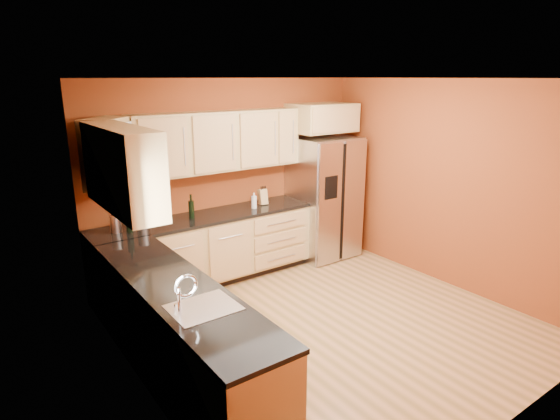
# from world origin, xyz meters

# --- Properties ---
(floor) EXTENTS (4.00, 4.00, 0.00)m
(floor) POSITION_xyz_m (0.00, 0.00, 0.00)
(floor) COLOR olive
(floor) RESTS_ON ground
(ceiling) EXTENTS (4.00, 4.00, 0.00)m
(ceiling) POSITION_xyz_m (0.00, 0.00, 2.60)
(ceiling) COLOR silver
(ceiling) RESTS_ON wall_back
(wall_back) EXTENTS (4.00, 0.04, 2.60)m
(wall_back) POSITION_xyz_m (0.00, 2.00, 1.30)
(wall_back) COLOR brown
(wall_back) RESTS_ON floor
(wall_front) EXTENTS (4.00, 0.04, 2.60)m
(wall_front) POSITION_xyz_m (0.00, -2.00, 1.30)
(wall_front) COLOR brown
(wall_front) RESTS_ON floor
(wall_left) EXTENTS (0.04, 4.00, 2.60)m
(wall_left) POSITION_xyz_m (-2.00, 0.00, 1.30)
(wall_left) COLOR brown
(wall_left) RESTS_ON floor
(wall_right) EXTENTS (0.04, 4.00, 2.60)m
(wall_right) POSITION_xyz_m (2.00, 0.00, 1.30)
(wall_right) COLOR brown
(wall_right) RESTS_ON floor
(base_cabinets_back) EXTENTS (2.90, 0.60, 0.88)m
(base_cabinets_back) POSITION_xyz_m (-0.55, 1.70, 0.44)
(base_cabinets_back) COLOR tan
(base_cabinets_back) RESTS_ON floor
(base_cabinets_left) EXTENTS (0.60, 2.80, 0.88)m
(base_cabinets_left) POSITION_xyz_m (-1.70, 0.00, 0.44)
(base_cabinets_left) COLOR tan
(base_cabinets_left) RESTS_ON floor
(countertop_back) EXTENTS (2.90, 0.62, 0.04)m
(countertop_back) POSITION_xyz_m (-0.55, 1.69, 0.90)
(countertop_back) COLOR black
(countertop_back) RESTS_ON base_cabinets_back
(countertop_left) EXTENTS (0.62, 2.80, 0.04)m
(countertop_left) POSITION_xyz_m (-1.69, 0.00, 0.90)
(countertop_left) COLOR black
(countertop_left) RESTS_ON base_cabinets_left
(upper_cabinets_back) EXTENTS (2.30, 0.33, 0.75)m
(upper_cabinets_back) POSITION_xyz_m (-0.25, 1.83, 1.83)
(upper_cabinets_back) COLOR tan
(upper_cabinets_back) RESTS_ON wall_back
(upper_cabinets_left) EXTENTS (0.33, 1.35, 0.75)m
(upper_cabinets_left) POSITION_xyz_m (-1.83, 0.72, 1.83)
(upper_cabinets_left) COLOR tan
(upper_cabinets_left) RESTS_ON wall_left
(corner_upper_cabinet) EXTENTS (0.67, 0.67, 0.75)m
(corner_upper_cabinet) POSITION_xyz_m (-1.67, 1.67, 1.83)
(corner_upper_cabinet) COLOR tan
(corner_upper_cabinet) RESTS_ON wall_back
(over_fridge_cabinet) EXTENTS (0.92, 0.60, 0.40)m
(over_fridge_cabinet) POSITION_xyz_m (1.35, 1.70, 2.05)
(over_fridge_cabinet) COLOR tan
(over_fridge_cabinet) RESTS_ON wall_back
(refrigerator) EXTENTS (0.90, 0.75, 1.78)m
(refrigerator) POSITION_xyz_m (1.35, 1.62, 0.89)
(refrigerator) COLOR silver
(refrigerator) RESTS_ON floor
(window) EXTENTS (0.03, 0.90, 1.00)m
(window) POSITION_xyz_m (-1.98, -0.50, 1.55)
(window) COLOR white
(window) RESTS_ON wall_left
(sink_faucet) EXTENTS (0.50, 0.42, 0.30)m
(sink_faucet) POSITION_xyz_m (-1.69, -0.50, 1.07)
(sink_faucet) COLOR white
(sink_faucet) RESTS_ON countertop_left
(canister_left) EXTENTS (0.16, 0.16, 0.20)m
(canister_left) POSITION_xyz_m (-1.66, 1.71, 1.02)
(canister_left) COLOR silver
(canister_left) RESTS_ON countertop_back
(canister_right) EXTENTS (0.15, 0.15, 0.21)m
(canister_right) POSITION_xyz_m (-1.37, 1.70, 1.02)
(canister_right) COLOR silver
(canister_right) RESTS_ON countertop_back
(wine_bottle_a) EXTENTS (0.09, 0.09, 0.31)m
(wine_bottle_a) POSITION_xyz_m (-0.74, 1.71, 1.07)
(wine_bottle_a) COLOR black
(wine_bottle_a) RESTS_ON countertop_back
(wine_bottle_b) EXTENTS (0.09, 0.09, 0.33)m
(wine_bottle_b) POSITION_xyz_m (-1.54, 1.63, 1.08)
(wine_bottle_b) COLOR black
(wine_bottle_b) RESTS_ON countertop_back
(knife_block) EXTENTS (0.12, 0.11, 0.21)m
(knife_block) POSITION_xyz_m (0.35, 1.74, 1.03)
(knife_block) COLOR tan
(knife_block) RESTS_ON countertop_back
(soap_dispenser) EXTENTS (0.08, 0.08, 0.21)m
(soap_dispenser) POSITION_xyz_m (0.14, 1.63, 1.03)
(soap_dispenser) COLOR white
(soap_dispenser) RESTS_ON countertop_back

